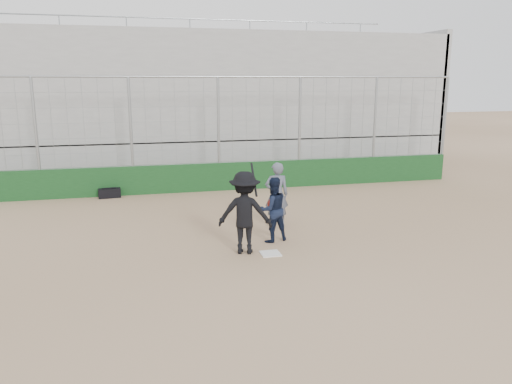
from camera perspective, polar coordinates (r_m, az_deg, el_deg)
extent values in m
plane|color=#806145|center=(11.49, 1.66, -7.10)|extent=(90.00, 90.00, 0.00)
cube|color=white|center=(11.49, 1.66, -7.04)|extent=(0.44, 0.44, 0.02)
cube|color=#123917|center=(17.98, -4.21, 1.78)|extent=(18.00, 0.25, 1.00)
cylinder|color=gray|center=(17.76, -4.29, 6.54)|extent=(0.10, 0.10, 4.00)
cylinder|color=gray|center=(21.17, 20.69, 6.75)|extent=(0.10, 0.10, 4.00)
cylinder|color=gray|center=(17.66, -4.40, 13.00)|extent=(18.00, 0.07, 0.07)
cube|color=gray|center=(22.77, -6.29, 4.80)|extent=(20.00, 6.70, 1.60)
cube|color=gray|center=(22.56, -6.47, 12.12)|extent=(20.00, 6.70, 4.20)
cube|color=gray|center=(25.83, 16.52, 9.97)|extent=(0.25, 6.70, 6.10)
cylinder|color=gray|center=(25.85, -7.59, 19.03)|extent=(20.00, 0.06, 0.06)
imported|color=black|center=(11.32, -1.29, -2.37)|extent=(1.38, 1.05, 1.90)
cylinder|color=black|center=(11.35, -0.24, 1.44)|extent=(0.07, 0.57, 0.71)
imported|color=black|center=(12.20, 1.94, -3.31)|extent=(0.93, 0.81, 1.05)
sphere|color=maroon|center=(12.09, 1.95, -1.36)|extent=(0.28, 0.28, 0.28)
imported|color=#4F5565|center=(13.43, 2.37, -0.66)|extent=(0.68, 0.48, 1.58)
cube|color=black|center=(17.55, -16.40, -0.13)|extent=(0.75, 0.38, 0.31)
cylinder|color=black|center=(17.51, -16.43, 0.43)|extent=(0.48, 0.08, 0.04)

